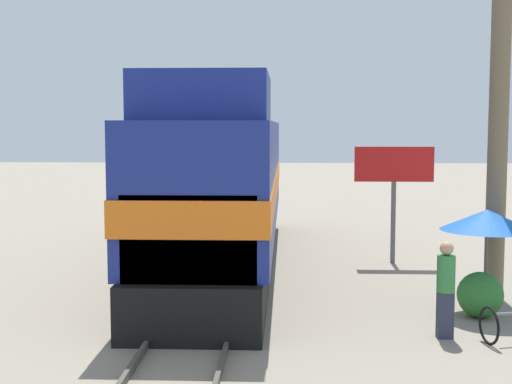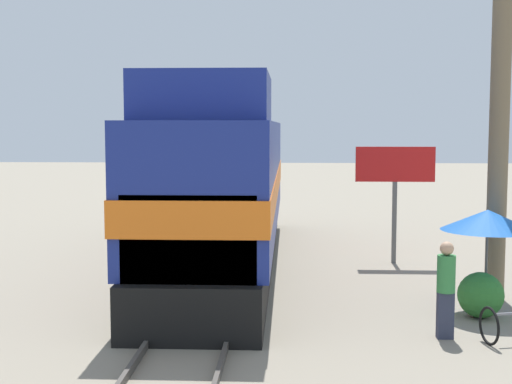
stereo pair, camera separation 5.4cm
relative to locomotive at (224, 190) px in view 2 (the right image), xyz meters
name	(u,v)px [view 2 (the right image)]	position (x,y,z in m)	size (l,w,h in m)	color
ground_plane	(211,295)	(0.00, -3.43, -2.18)	(120.00, 120.00, 0.00)	gray
rail_near	(181,292)	(-0.72, -3.43, -2.11)	(0.08, 32.81, 0.15)	#4C4742
rail_far	(242,293)	(0.72, -3.43, -2.11)	(0.08, 32.81, 0.15)	#4C4742
locomotive	(224,190)	(0.00, 0.00, 0.00)	(2.98, 15.89, 5.08)	black
utility_pole	(502,38)	(6.52, -3.51, 3.73)	(1.80, 0.44, 11.73)	#726047
vendor_umbrella	(488,220)	(6.02, -4.65, -0.20)	(1.96, 1.96, 2.21)	#4C4C4C
billboard_sign	(395,173)	(4.86, 0.78, 0.42)	(2.26, 0.12, 3.37)	#595959
shrub_cluster	(481,295)	(5.80, -5.08, -1.71)	(0.95, 0.95, 0.95)	#2D722D
person_bystander	(446,286)	(4.75, -6.59, -1.18)	(0.34, 0.34, 1.83)	#2D3347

